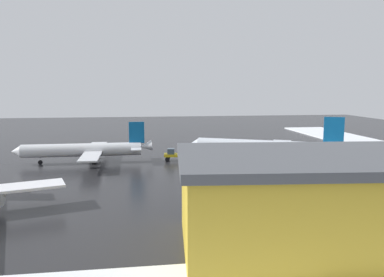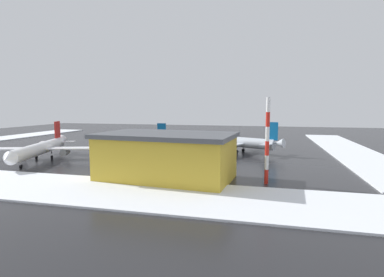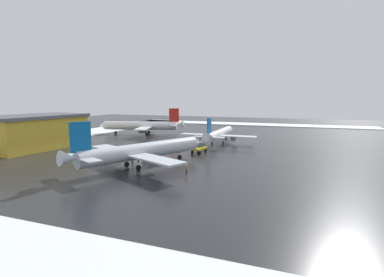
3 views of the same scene
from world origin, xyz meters
The scene contains 11 objects.
ground_plane centered at (0.00, 0.00, 0.00)m, with size 240.00×240.00×0.00m, color #232326.
snow_bank_far centered at (0.00, -50.00, 0.16)m, with size 152.00×16.00×0.32m, color white.
snow_bank_right centered at (67.00, 0.00, 0.16)m, with size 14.00×116.00×0.32m, color white.
airplane_parked_portside centered at (32.73, -2.16, 3.11)m, with size 29.92×25.41×9.42m.
airplane_parked_starboard centered at (-13.55, -28.86, 3.11)m, with size 26.08×30.96×9.42m.
airplane_foreground_jet centered at (-2.62, 3.40, 2.65)m, with size 26.96×22.29×8.02m.
pushback_tug centered at (14.81, 3.48, 1.28)m, with size 4.83×2.77×2.50m.
ground_crew_by_nose_gear centered at (30.48, -5.48, 0.97)m, with size 0.36×0.36×1.71m.
ground_crew_beside_wing centered at (34.58, 8.09, 0.97)m, with size 0.36×0.36×1.71m.
antenna_mast centered at (42.16, -38.32, 7.66)m, with size 0.70×0.70×15.32m.
cargo_hangar centered at (23.83, -39.47, 4.44)m, with size 26.14×17.00×8.80m.
Camera 2 is at (42.00, -92.33, 13.80)m, focal length 28.00 mm.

